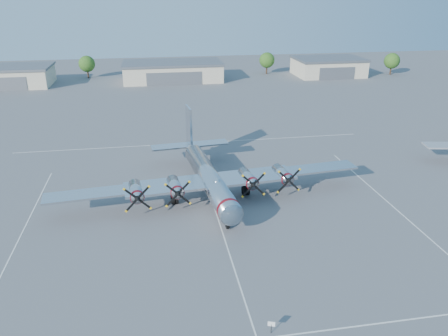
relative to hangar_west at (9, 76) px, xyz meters
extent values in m
plane|color=#5E5E61|center=(45.00, -81.96, -2.71)|extent=(260.00, 260.00, 0.00)
cube|color=silver|center=(23.00, -86.96, -2.71)|extent=(0.15, 40.00, 0.01)
cube|color=silver|center=(45.00, -86.96, -2.71)|extent=(0.15, 40.00, 0.01)
cube|color=silver|center=(67.00, -86.96, -2.71)|extent=(0.15, 40.00, 0.01)
cube|color=silver|center=(45.00, -56.96, -2.71)|extent=(60.00, 0.15, 0.01)
cube|color=beige|center=(0.00, 0.04, -0.31)|extent=(22.00, 14.00, 4.80)
cube|color=slate|center=(0.00, 0.04, 2.39)|extent=(22.60, 14.60, 0.60)
cube|color=slate|center=(0.00, -7.01, -0.91)|extent=(12.10, 0.20, 3.60)
cube|color=beige|center=(45.00, 0.04, -0.31)|extent=(28.00, 14.00, 4.80)
cube|color=slate|center=(45.00, 0.04, 2.39)|extent=(28.60, 14.60, 0.60)
cube|color=slate|center=(45.00, -7.01, -0.91)|extent=(15.40, 0.20, 3.60)
cube|color=beige|center=(93.00, 0.04, -0.31)|extent=(20.00, 14.00, 4.80)
cube|color=slate|center=(93.00, 0.04, 2.39)|extent=(20.60, 14.60, 0.60)
cube|color=slate|center=(93.00, -7.01, -0.91)|extent=(11.00, 0.20, 3.60)
cylinder|color=#382619|center=(20.00, 8.04, -1.31)|extent=(0.50, 0.50, 2.80)
sphere|color=#264F16|center=(20.00, 8.04, 1.53)|extent=(4.80, 4.80, 4.80)
cylinder|color=#382619|center=(75.00, 6.04, -1.31)|extent=(0.50, 0.50, 2.80)
sphere|color=#264F16|center=(75.00, 6.04, 1.53)|extent=(4.80, 4.80, 4.80)
cylinder|color=#382619|center=(113.00, -1.96, -1.31)|extent=(0.50, 0.50, 2.80)
sphere|color=#264F16|center=(113.00, -1.96, 1.53)|extent=(4.80, 4.80, 4.80)
cylinder|color=black|center=(46.23, -103.50, -2.29)|extent=(0.06, 0.06, 0.85)
cube|color=white|center=(46.23, -103.50, -1.81)|extent=(0.57, 0.23, 0.43)
camera|label=1|loc=(38.03, -129.32, 22.47)|focal=35.00mm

